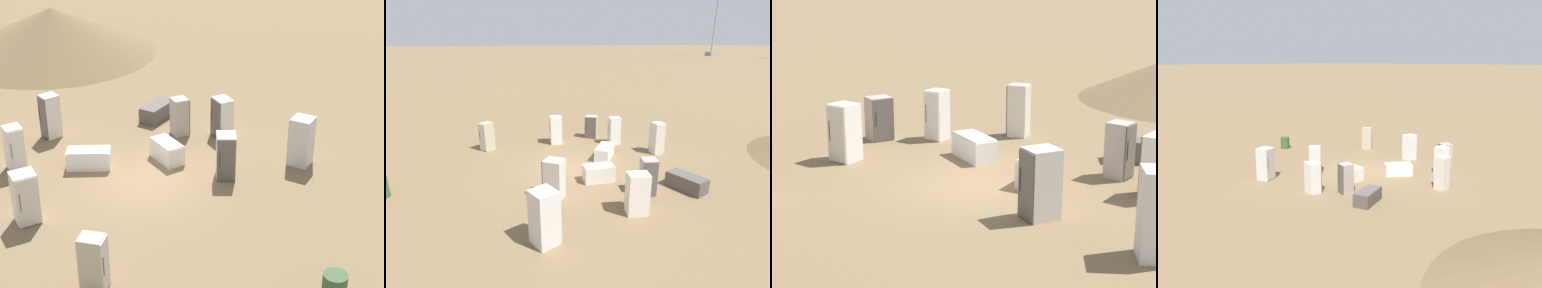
# 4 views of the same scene
# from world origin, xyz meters

# --- Properties ---
(ground_plane) EXTENTS (1000.00, 1000.00, 0.00)m
(ground_plane) POSITION_xyz_m (0.00, 0.00, 0.00)
(ground_plane) COLOR brown
(discarded_fridge_0) EXTENTS (1.61, 1.68, 0.72)m
(discarded_fridge_0) POSITION_xyz_m (2.28, 0.83, 0.36)
(discarded_fridge_0) COLOR white
(discarded_fridge_0) RESTS_ON ground_plane
(discarded_fridge_1) EXTENTS (1.52, 0.95, 0.78)m
(discarded_fridge_1) POSITION_xyz_m (0.69, -1.59, 0.39)
(discarded_fridge_1) COLOR silver
(discarded_fridge_1) RESTS_ON ground_plane
(discarded_fridge_2) EXTENTS (1.17, 1.82, 0.66)m
(discarded_fridge_2) POSITION_xyz_m (3.80, -3.86, 0.33)
(discarded_fridge_2) COLOR #4C4742
(discarded_fridge_2) RESTS_ON ground_plane
(discarded_fridge_3) EXTENTS (0.92, 0.84, 1.61)m
(discarded_fridge_3) POSITION_xyz_m (0.73, -4.61, 0.81)
(discarded_fridge_3) COLOR silver
(discarded_fridge_3) RESTS_ON ground_plane
(discarded_fridge_4) EXTENTS (1.03, 1.03, 1.45)m
(discarded_fridge_4) POSITION_xyz_m (3.30, 4.60, 0.73)
(discarded_fridge_4) COLOR #A89E93
(discarded_fridge_4) RESTS_ON ground_plane
(discarded_fridge_5) EXTENTS (0.88, 0.89, 1.73)m
(discarded_fridge_5) POSITION_xyz_m (0.71, 4.35, 0.86)
(discarded_fridge_5) COLOR white
(discarded_fridge_5) RESTS_ON ground_plane
(discarded_fridge_6) EXTENTS (1.02, 1.01, 1.66)m
(discarded_fridge_6) POSITION_xyz_m (-1.70, -2.25, 0.83)
(discarded_fridge_6) COLOR silver
(discarded_fridge_6) RESTS_ON ground_plane
(discarded_fridge_7) EXTENTS (0.95, 0.93, 1.86)m
(discarded_fridge_7) POSITION_xyz_m (-2.94, -4.95, 0.93)
(discarded_fridge_7) COLOR silver
(discarded_fridge_7) RESTS_ON ground_plane
(discarded_fridge_8) EXTENTS (0.77, 0.80, 1.55)m
(discarded_fridge_8) POSITION_xyz_m (2.02, -3.50, 0.78)
(discarded_fridge_8) COLOR #A89E93
(discarded_fridge_8) RESTS_ON ground_plane
(discarded_fridge_9) EXTENTS (0.88, 0.84, 1.66)m
(discarded_fridge_9) POSITION_xyz_m (-3.44, 4.77, 0.83)
(discarded_fridge_9) COLOR #B2A88E
(discarded_fridge_9) RESTS_ON ground_plane
(discarded_fridge_10) EXTENTS (0.63, 0.72, 1.79)m
(discarded_fridge_10) POSITION_xyz_m (5.43, 0.39, 0.90)
(discarded_fridge_10) COLOR beige
(discarded_fridge_10) RESTS_ON ground_plane
(discarded_fridge_11) EXTENTS (0.78, 0.73, 1.68)m
(discarded_fridge_11) POSITION_xyz_m (4.03, 2.81, 0.84)
(discarded_fridge_11) COLOR white
(discarded_fridge_11) RESTS_ON ground_plane
(rusty_barrel) EXTENTS (0.65, 0.65, 0.89)m
(rusty_barrel) POSITION_xyz_m (-8.28, 0.60, 0.45)
(rusty_barrel) COLOR #385633
(rusty_barrel) RESTS_ON ground_plane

